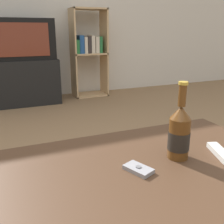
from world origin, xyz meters
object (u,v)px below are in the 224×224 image
(television, at_px, (14,39))
(beer_bottle, at_px, (179,133))
(remote_control, at_px, (220,153))
(tv_stand, at_px, (18,82))
(cell_phone, at_px, (138,169))
(bookshelf, at_px, (88,50))

(television, bearing_deg, beer_bottle, -81.43)
(remote_control, bearing_deg, tv_stand, 120.89)
(television, distance_m, beer_bottle, 2.65)
(television, xyz_separation_m, cell_phone, (0.22, -2.64, -0.33))
(bookshelf, bearing_deg, cell_phone, -104.46)
(television, xyz_separation_m, beer_bottle, (0.39, -2.61, -0.24))
(tv_stand, relative_size, television, 1.05)
(bookshelf, xyz_separation_m, remote_control, (-0.37, -2.74, -0.17))
(tv_stand, relative_size, remote_control, 6.20)
(tv_stand, relative_size, beer_bottle, 3.42)
(bookshelf, distance_m, remote_control, 2.77)
(television, distance_m, remote_control, 2.73)
(television, relative_size, cell_phone, 8.38)
(tv_stand, height_order, beer_bottle, beer_bottle)
(television, xyz_separation_m, remote_control, (0.55, -2.66, -0.32))
(television, xyz_separation_m, bookshelf, (0.92, 0.09, -0.15))
(tv_stand, relative_size, bookshelf, 0.83)
(tv_stand, bearing_deg, bookshelf, 5.11)
(tv_stand, distance_m, bookshelf, 0.99)
(bookshelf, bearing_deg, beer_bottle, -101.08)
(television, bearing_deg, bookshelf, 5.35)
(cell_phone, bearing_deg, television, 72.06)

